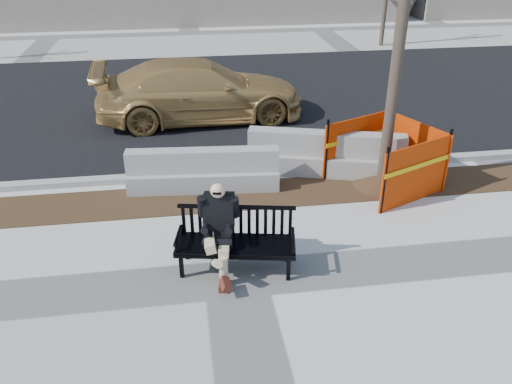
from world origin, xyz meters
TOP-DOWN VIEW (x-y plane):
  - ground at (0.00, 0.00)m, footprint 120.00×120.00m
  - mulch_strip at (0.00, 2.60)m, footprint 40.00×1.20m
  - asphalt_street at (0.00, 8.80)m, footprint 60.00×10.40m
  - curb at (0.00, 3.55)m, footprint 60.00×0.25m
  - bench at (0.04, 0.24)m, footprint 1.93×1.00m
  - seated_man at (-0.20, 0.34)m, footprint 0.78×1.09m
  - tree_fence at (3.28, 2.63)m, footprint 3.44×3.44m
  - sedan at (-0.11, 7.07)m, footprint 5.50×2.49m
  - jersey_barrier_left at (-0.29, 3.01)m, footprint 3.00×0.84m
  - jersey_barrier_right at (2.28, 3.36)m, footprint 3.29×1.54m
  - far_tree_right at (7.82, 14.88)m, footprint 2.58×2.58m

SIDE VIEW (x-z plane):
  - ground at x=0.00m, z-range 0.00..0.00m
  - bench at x=0.04m, z-range -0.49..0.49m
  - seated_man at x=-0.20m, z-range -0.70..0.70m
  - tree_fence at x=3.28m, z-range -3.27..3.27m
  - sedan at x=-0.11m, z-range -0.78..0.78m
  - jersey_barrier_left at x=-0.29m, z-range -0.43..0.43m
  - jersey_barrier_right at x=2.28m, z-range -0.46..0.46m
  - far_tree_right at x=7.82m, z-range -2.68..2.68m
  - asphalt_street at x=0.00m, z-range 0.00..0.01m
  - mulch_strip at x=0.00m, z-range -0.01..0.01m
  - curb at x=0.00m, z-range 0.00..0.12m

